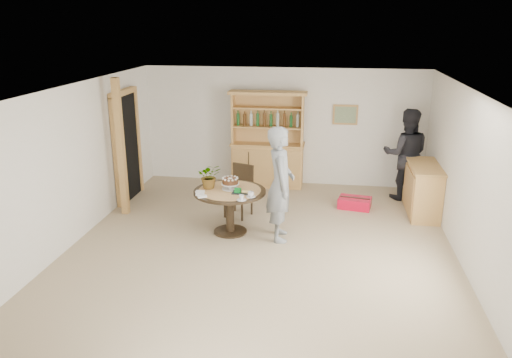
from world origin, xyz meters
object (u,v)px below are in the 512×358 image
object	(u,v)px
adult_person	(406,154)
dining_chair	(240,187)
hutch	(268,154)
red_suitcase	(355,203)
teen_boy	(280,184)
sideboard	(423,189)
dining_table	(230,199)

from	to	relation	value
adult_person	dining_chair	bearing A→B (deg)	25.88
hutch	red_suitcase	distance (m)	2.23
dining_chair	adult_person	bearing A→B (deg)	43.33
teen_boy	adult_person	world-z (taller)	teen_boy
red_suitcase	adult_person	bearing A→B (deg)	46.34
hutch	sideboard	xyz separation A→B (m)	(3.04, -1.24, -0.22)
hutch	teen_boy	bearing A→B (deg)	-78.47
sideboard	teen_boy	xyz separation A→B (m)	(-2.49, -1.47, 0.46)
dining_chair	teen_boy	xyz separation A→B (m)	(0.82, -0.93, 0.40)
hutch	dining_table	size ratio (longest dim) A/B	1.70
dining_table	red_suitcase	distance (m)	2.65
sideboard	adult_person	distance (m)	0.96
dining_chair	dining_table	bearing A→B (deg)	-72.51
teen_boy	red_suitcase	world-z (taller)	teen_boy
teen_boy	red_suitcase	size ratio (longest dim) A/B	2.83
hutch	red_suitcase	bearing A→B (deg)	-31.56
adult_person	red_suitcase	bearing A→B (deg)	37.83
dining_chair	teen_boy	world-z (taller)	teen_boy
adult_person	red_suitcase	distance (m)	1.45
sideboard	dining_table	bearing A→B (deg)	-157.63
dining_table	teen_boy	xyz separation A→B (m)	(0.85, -0.10, 0.33)
red_suitcase	sideboard	bearing A→B (deg)	4.87
dining_chair	teen_boy	size ratio (longest dim) A/B	0.50
hutch	teen_boy	distance (m)	2.78
hutch	adult_person	bearing A→B (deg)	-8.57
sideboard	dining_table	world-z (taller)	sideboard
sideboard	red_suitcase	distance (m)	1.27
sideboard	red_suitcase	world-z (taller)	sideboard
red_suitcase	dining_table	bearing A→B (deg)	-134.62
sideboard	dining_chair	size ratio (longest dim) A/B	1.33
sideboard	red_suitcase	xyz separation A→B (m)	(-1.21, 0.12, -0.37)
hutch	dining_chair	xyz separation A→B (m)	(-0.27, -1.79, -0.15)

